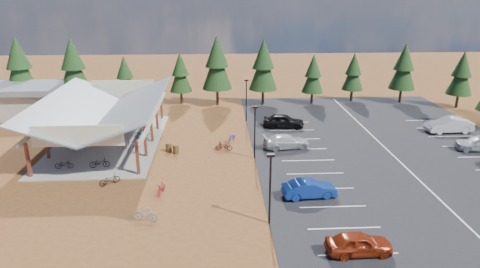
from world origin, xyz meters
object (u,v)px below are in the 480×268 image
bike_3 (97,125)px  car_4 (284,121)px  bike_11 (161,188)px  bike_14 (232,137)px  trash_bin_1 (169,147)px  car_0 (359,243)px  bike_7 (134,124)px  bike_12 (110,179)px  bike_15 (223,145)px  bike_1 (80,146)px  bike_0 (64,164)px  bike_pavilion (105,108)px  car_8 (479,143)px  car_3 (286,141)px  bike_5 (133,144)px  outbuilding (15,100)px  bike_16 (224,146)px  lamp_post_2 (246,97)px  car_1 (309,189)px  car_9 (449,125)px  bike_13 (145,214)px  bike_6 (142,134)px  bike_2 (75,136)px  trash_bin_0 (176,149)px  lamp_post_1 (255,128)px  lamp_post_0 (270,184)px

bike_3 → car_4: (21.39, -0.05, 0.19)m
bike_11 → bike_14: (5.99, 11.88, -0.02)m
trash_bin_1 → car_0: (13.39, -18.01, 0.28)m
bike_7 → bike_12: 15.12m
bike_12 → bike_15: bearing=-88.5°
bike_1 → bike_14: size_ratio=1.04×
bike_0 → bike_11: 10.63m
bike_pavilion → car_8: 37.88m
bike_12 → car_3: size_ratio=0.37×
bike_5 → bike_0: bearing=124.0°
outbuilding → bike_16: (26.12, -13.83, -1.58)m
bike_5 → car_8: bearing=-103.0°
bike_7 → bike_11: 17.81m
car_0 → car_4: bearing=0.1°
bike_5 → lamp_post_2: bearing=-62.6°
lamp_post_2 → car_0: (5.01, -27.87, -2.24)m
bike_16 → car_4: size_ratio=0.36×
car_1 → car_4: (0.61, 17.44, 0.11)m
bike_7 → car_3: car_3 is taller
bike_5 → bike_14: (10.03, 1.73, -0.12)m
lamp_post_2 → bike_16: size_ratio=3.02×
bike_16 → car_1: bearing=47.2°
bike_7 → car_3: bearing=-109.6°
bike_7 → car_1: bearing=-132.9°
car_4 → car_8: car_4 is taller
car_0 → car_3: size_ratio=0.85×
bike_14 → car_3: bearing=0.5°
car_9 → bike_pavilion: bearing=-89.7°
bike_pavilion → bike_12: 11.04m
bike_pavilion → bike_13: bearing=-68.5°
bike_6 → car_8: size_ratio=0.40×
bike_15 → bike_2: bearing=54.6°
bike_15 → car_8: 25.59m
bike_15 → trash_bin_0: bearing=77.0°
lamp_post_2 → car_3: bearing=-70.1°
bike_2 → bike_13: size_ratio=0.92×
bike_pavilion → bike_5: 4.82m
car_0 → bike_16: bearing=21.7°
lamp_post_1 → car_3: 4.79m
lamp_post_0 → bike_14: (-2.00, 16.76, -2.52)m
bike_12 → bike_15: size_ratio=1.09×
trash_bin_0 → bike_12: bearing=-125.5°
lamp_post_2 → car_8: 25.26m
bike_0 → car_1: car_1 is taller
outbuilding → bike_12: 26.94m
lamp_post_2 → bike_5: lamp_post_2 is taller
car_3 → car_9: car_9 is taller
bike_0 → car_8: 39.85m
bike_2 → lamp_post_2: bearing=-84.6°
bike_6 → bike_13: bearing=-156.2°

